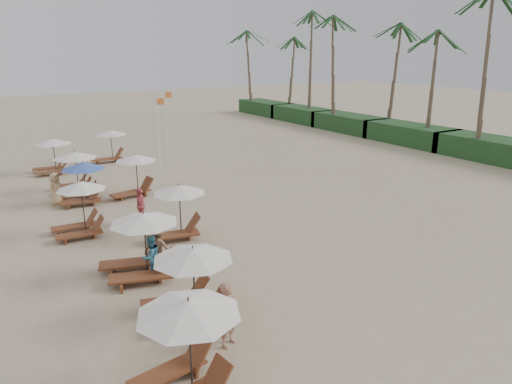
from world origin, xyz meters
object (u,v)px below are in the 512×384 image
inland_station_0 (176,209)px  inland_station_2 (109,144)px  lounger_station_0 (182,345)px  flag_pole_near (158,130)px  beachgoer_far_a (141,206)px  inland_station_1 (133,173)px  beachgoer_mid_a (151,257)px  beachgoer_mid_b (158,248)px  lounger_station_3 (78,210)px  beachgoer_far_b (56,189)px  lounger_station_6 (51,156)px  lounger_station_4 (80,183)px  beachgoer_near (228,315)px  lounger_station_1 (186,284)px  lounger_station_2 (138,247)px  lounger_station_5 (73,170)px

inland_station_0 → inland_station_2: size_ratio=1.03×
lounger_station_0 → flag_pole_near: flag_pole_near is taller
lounger_station_0 → beachgoer_far_a: lounger_station_0 is taller
inland_station_0 → inland_station_1: same height
beachgoer_mid_a → beachgoer_far_a: (1.43, 5.33, 0.08)m
beachgoer_mid_b → flag_pole_near: bearing=-71.8°
lounger_station_3 → beachgoer_mid_a: (1.28, -5.34, -0.36)m
inland_station_0 → inland_station_1: 6.83m
beachgoer_far_b → flag_pole_near: size_ratio=0.35×
inland_station_1 → flag_pole_near: 5.75m
lounger_station_6 → lounger_station_0: bearing=-92.2°
beachgoer_mid_a → lounger_station_6: bearing=-113.9°
beachgoer_mid_b → beachgoer_far_a: (1.01, 4.95, -0.01)m
lounger_station_0 → lounger_station_4: (1.13, 15.77, -0.19)m
inland_station_0 → beachgoer_near: inland_station_0 is taller
inland_station_0 → inland_station_2: same height
lounger_station_1 → inland_station_2: 21.86m
lounger_station_6 → beachgoer_mid_a: 17.24m
lounger_station_6 → beachgoer_far_b: size_ratio=1.50×
lounger_station_1 → lounger_station_4: 12.88m
lounger_station_2 → lounger_station_6: 16.95m
beachgoer_mid_a → flag_pole_near: flag_pole_near is taller
beachgoer_mid_b → beachgoer_far_a: size_ratio=1.01×
lounger_station_4 → lounger_station_6: bearing=91.8°
lounger_station_3 → beachgoer_mid_b: bearing=-71.1°
lounger_station_1 → beachgoer_far_b: lounger_station_1 is taller
inland_station_1 → beachgoer_far_b: size_ratio=1.67×
lounger_station_1 → beachgoer_near: size_ratio=1.51×
lounger_station_1 → lounger_station_5: lounger_station_5 is taller
lounger_station_3 → lounger_station_4: lounger_station_3 is taller
lounger_station_0 → lounger_station_6: 23.15m
lounger_station_1 → beachgoer_far_a: size_ratio=1.64×
lounger_station_4 → inland_station_1: (2.71, -0.24, 0.24)m
lounger_station_1 → beachgoer_mid_b: size_ratio=1.62×
lounger_station_2 → beachgoer_far_a: size_ratio=1.68×
lounger_station_3 → lounger_station_6: 11.92m
lounger_station_1 → flag_pole_near: flag_pole_near is taller
inland_station_0 → lounger_station_1: bearing=-110.0°
flag_pole_near → lounger_station_1: bearing=-108.3°
lounger_station_4 → inland_station_0: 7.44m
lounger_station_4 → lounger_station_6: 7.37m
lounger_station_3 → lounger_station_1: bearing=-81.3°
inland_station_1 → beachgoer_mid_a: bearing=-104.5°
lounger_station_6 → lounger_station_2: bearing=-89.6°
lounger_station_1 → beachgoer_mid_a: size_ratio=1.81×
lounger_station_2 → beachgoer_far_a: 5.36m
beachgoer_near → inland_station_1: bearing=53.3°
lounger_station_4 → beachgoer_far_b: size_ratio=1.53×
lounger_station_1 → beachgoer_mid_a: bearing=90.1°
inland_station_2 → flag_pole_near: 5.06m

